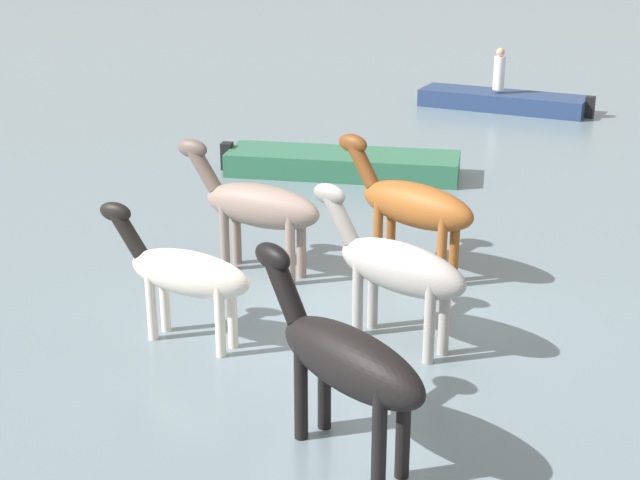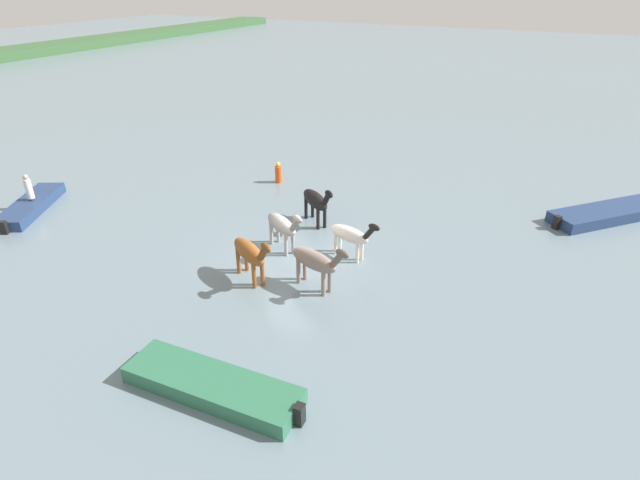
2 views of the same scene
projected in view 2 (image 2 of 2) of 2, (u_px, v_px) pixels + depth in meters
The scene contains 11 objects.
ground_plane at pixel (293, 259), 20.29m from camera, with size 193.21×193.21×0.00m, color slate.
horse_pinto_flank at pixel (351, 235), 19.98m from camera, with size 0.96×2.36×1.83m.
horse_gray_outer at pixel (250, 253), 18.42m from camera, with size 1.65×2.54×2.08m.
horse_lead at pixel (316, 261), 17.93m from camera, with size 1.15×2.64×2.05m.
horse_rear_stallion at pixel (283, 225), 20.52m from camera, with size 1.60×2.43×2.00m.
horse_chestnut_trailing at pixel (316, 201), 22.64m from camera, with size 1.91×2.37×2.06m.
boat_launch_far at pixel (31, 207), 24.35m from camera, with size 4.79×3.43×0.74m.
boat_tender_starboard at pixel (607, 215), 23.53m from camera, with size 5.29×5.05×0.77m.
boat_motor_center at pixel (213, 388), 13.80m from camera, with size 1.68×5.31×0.75m.
person_watcher_seated at pixel (28, 187), 24.01m from camera, with size 0.32×0.32×1.19m.
buoy_channel_marker at pixel (278, 173), 27.46m from camera, with size 0.36×0.36×1.14m.
Camera 2 is at (-15.16, -8.94, 10.18)m, focal length 28.60 mm.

